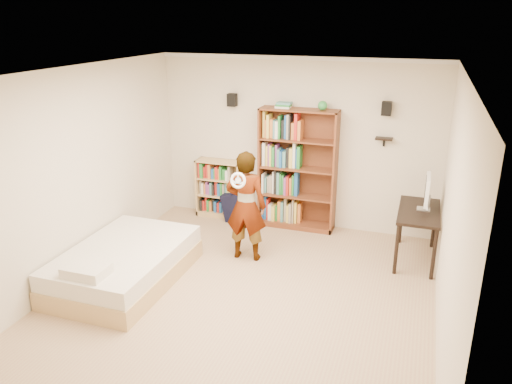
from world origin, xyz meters
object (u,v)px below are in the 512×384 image
daybed (125,260)px  person (246,206)px  low_bookshelf (220,189)px  computer_desk (416,235)px  tall_bookshelf (297,170)px

daybed → person: (1.26, 1.12, 0.49)m
low_bookshelf → computer_desk: low_bookshelf is taller
computer_desk → daybed: bearing=-152.7°
tall_bookshelf → low_bookshelf: bearing=178.7°
tall_bookshelf → computer_desk: size_ratio=1.76×
low_bookshelf → person: bearing=-54.4°
tall_bookshelf → computer_desk: (1.88, -0.61, -0.59)m
computer_desk → person: person is taller
computer_desk → person: bearing=-162.9°
tall_bookshelf → person: tall_bookshelf is taller
computer_desk → daybed: size_ratio=0.56×
computer_desk → low_bookshelf: bearing=168.8°
low_bookshelf → computer_desk: bearing=-11.2°
low_bookshelf → person: 1.68m
low_bookshelf → daybed: size_ratio=0.50×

